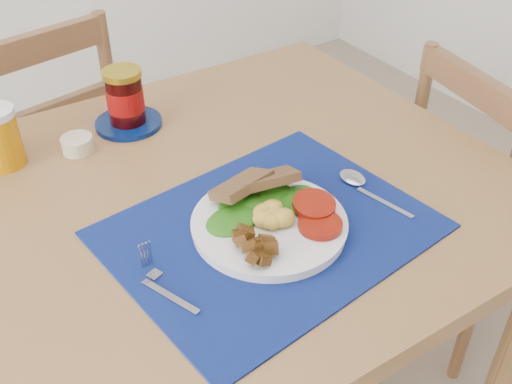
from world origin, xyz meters
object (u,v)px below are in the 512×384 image
chair_end (481,181)px  jam_on_saucer (126,102)px  chair_far (42,141)px  breakfast_plate (268,223)px

chair_end → jam_on_saucer: (-0.75, 0.36, 0.28)m
chair_far → jam_on_saucer: 0.48m
chair_end → breakfast_plate: 0.75m
chair_end → jam_on_saucer: chair_end is taller
chair_far → breakfast_plate: 0.88m
chair_far → chair_end: size_ratio=1.05×
chair_far → breakfast_plate: bearing=89.7°
chair_far → chair_end: 1.14m
chair_far → jam_on_saucer: size_ratio=7.69×
chair_far → breakfast_plate: chair_far is taller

